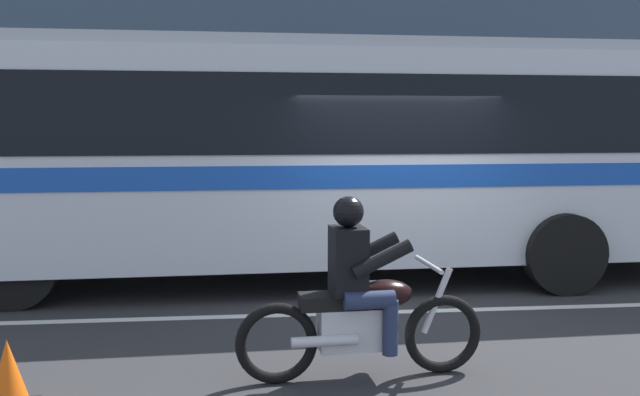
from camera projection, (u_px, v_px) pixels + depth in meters
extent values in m
plane|color=#2B2B2D|center=(398.00, 298.00, 8.32)|extent=(60.00, 60.00, 0.00)
cube|color=#B7B2A8|center=(343.00, 229.00, 13.35)|extent=(28.00, 3.80, 0.15)
cube|color=silver|center=(410.00, 311.00, 7.72)|extent=(26.60, 0.14, 0.01)
cube|color=#384C60|center=(332.00, 3.00, 14.68)|extent=(25.76, 0.10, 1.40)
cube|color=silver|center=(309.00, 156.00, 9.21)|extent=(11.59, 2.97, 2.70)
cube|color=black|center=(309.00, 115.00, 9.15)|extent=(10.68, 2.98, 0.96)
cube|color=#194CB2|center=(309.00, 170.00, 9.24)|extent=(11.37, 2.99, 0.28)
cube|color=#ADB1BA|center=(309.00, 52.00, 9.06)|extent=(11.36, 2.83, 0.16)
cylinder|color=black|center=(14.00, 265.00, 7.82)|extent=(1.04, 0.30, 1.04)
cylinder|color=black|center=(564.00, 254.00, 8.50)|extent=(1.04, 0.30, 1.04)
torus|color=black|center=(443.00, 334.00, 5.80)|extent=(0.69, 0.14, 0.69)
torus|color=black|center=(277.00, 343.00, 5.55)|extent=(0.69, 0.14, 0.69)
cube|color=silver|center=(356.00, 327.00, 5.65)|extent=(0.66, 0.33, 0.36)
ellipsoid|color=black|center=(385.00, 294.00, 5.67)|extent=(0.50, 0.31, 0.24)
cube|color=black|center=(333.00, 301.00, 5.59)|extent=(0.58, 0.30, 0.12)
cylinder|color=silver|center=(437.00, 300.00, 5.75)|extent=(0.28, 0.08, 0.58)
cylinder|color=silver|center=(429.00, 264.00, 5.71)|extent=(0.09, 0.64, 0.04)
cylinder|color=silver|center=(324.00, 341.00, 5.45)|extent=(0.56, 0.13, 0.09)
cube|color=black|center=(348.00, 260.00, 5.58)|extent=(0.31, 0.38, 0.56)
sphere|color=black|center=(348.00, 212.00, 5.53)|extent=(0.26, 0.26, 0.26)
cylinder|color=#232D4C|center=(359.00, 290.00, 5.81)|extent=(0.43, 0.18, 0.15)
cylinder|color=#232D4C|center=(379.00, 315.00, 5.87)|extent=(0.13, 0.13, 0.46)
cylinder|color=#232D4C|center=(369.00, 300.00, 5.46)|extent=(0.43, 0.18, 0.15)
cylinder|color=#232D4C|center=(390.00, 328.00, 5.52)|extent=(0.13, 0.13, 0.46)
cylinder|color=black|center=(370.00, 250.00, 5.81)|extent=(0.52, 0.15, 0.32)
cylinder|color=black|center=(382.00, 259.00, 5.42)|extent=(0.52, 0.15, 0.32)
cylinder|color=gold|center=(170.00, 220.00, 12.04)|extent=(0.22, 0.22, 0.58)
sphere|color=gold|center=(170.00, 200.00, 12.00)|extent=(0.20, 0.20, 0.20)
cylinder|color=gold|center=(169.00, 220.00, 11.90)|extent=(0.09, 0.10, 0.09)
cone|color=#EA590F|center=(8.00, 375.00, 5.04)|extent=(0.32, 0.32, 0.55)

